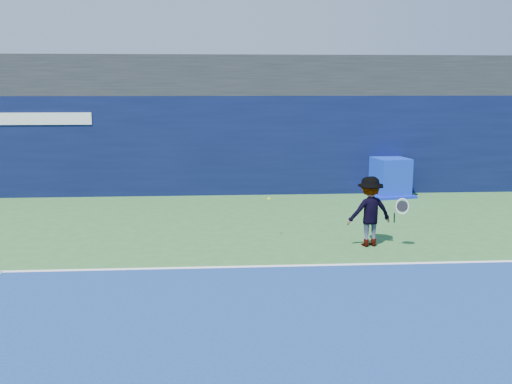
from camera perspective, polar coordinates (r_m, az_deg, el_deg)
ground at (r=7.92m, az=4.19°, el=-14.20°), size 80.00×80.00×0.00m
baseline at (r=10.69m, az=1.97°, el=-7.41°), size 24.00×0.10×0.01m
stadium_band at (r=18.64m, az=-0.60°, el=11.52°), size 36.00×3.00×1.20m
back_wall_assembly at (r=17.74m, az=-0.42°, el=4.77°), size 36.00×1.03×3.00m
equipment_cart at (r=17.71m, az=13.27°, el=1.31°), size 1.42×1.42×1.16m
tennis_player at (r=12.09m, az=11.30°, el=-1.92°), size 1.24×0.73×1.47m
tennis_ball at (r=12.36m, az=1.31°, el=-0.69°), size 0.06×0.06×0.06m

